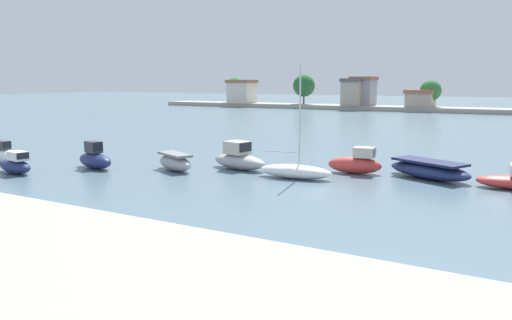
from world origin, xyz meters
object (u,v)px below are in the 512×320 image
(moored_boat_0, at_px, (4,155))
(moored_boat_7, at_px, (429,170))
(moored_boat_5, at_px, (295,171))
(moored_boat_1, at_px, (16,165))
(moored_boat_6, at_px, (356,163))
(mooring_buoy_0, at_px, (482,297))
(moored_boat_3, at_px, (175,162))
(moored_boat_2, at_px, (95,159))
(moored_boat_4, at_px, (239,159))

(moored_boat_0, distance_m, moored_boat_7, 28.98)
(moored_boat_5, bearing_deg, moored_boat_7, 24.27)
(moored_boat_1, xyz_separation_m, moored_boat_7, (23.14, 11.36, -0.03))
(moored_boat_0, distance_m, moored_boat_5, 21.11)
(moored_boat_6, bearing_deg, moored_boat_5, -136.04)
(moored_boat_6, xyz_separation_m, mooring_buoy_0, (9.08, -16.63, -0.48))
(moored_boat_3, xyz_separation_m, mooring_buoy_0, (19.79, -11.78, -0.36))
(moored_boat_6, bearing_deg, moored_boat_0, -167.18)
(moored_boat_2, distance_m, moored_boat_6, 17.34)
(moored_boat_1, distance_m, moored_boat_4, 14.25)
(moored_boat_2, height_order, moored_boat_4, moored_boat_4)
(moored_boat_2, xyz_separation_m, moored_boat_5, (13.24, 3.52, -0.18))
(moored_boat_4, bearing_deg, moored_boat_3, -131.43)
(moored_boat_7, bearing_deg, moored_boat_1, -128.08)
(moored_boat_2, distance_m, moored_boat_4, 9.73)
(moored_boat_4, bearing_deg, moored_boat_5, -0.98)
(moored_boat_5, bearing_deg, moored_boat_4, 161.99)
(moored_boat_4, bearing_deg, moored_boat_2, -140.05)
(moored_boat_0, xyz_separation_m, moored_boat_4, (15.77, 6.40, 0.09))
(moored_boat_0, relative_size, moored_boat_7, 0.66)
(moored_boat_3, distance_m, moored_boat_6, 11.75)
(moored_boat_7, distance_m, mooring_buoy_0, 17.84)
(moored_boat_7, bearing_deg, moored_boat_2, -133.97)
(moored_boat_0, bearing_deg, moored_boat_7, 19.02)
(moored_boat_2, bearing_deg, moored_boat_7, 34.41)
(moored_boat_1, relative_size, moored_boat_3, 0.89)
(moored_boat_6, bearing_deg, moored_boat_3, -163.50)
(moored_boat_3, distance_m, moored_boat_4, 4.22)
(moored_boat_2, xyz_separation_m, moored_boat_7, (20.26, 7.48, -0.11))
(moored_boat_5, xyz_separation_m, mooring_buoy_0, (11.75, -13.23, -0.27))
(moored_boat_2, height_order, moored_boat_7, moored_boat_2)
(moored_boat_5, relative_size, mooring_buoy_0, 17.65)
(moored_boat_1, height_order, moored_boat_4, moored_boat_4)
(moored_boat_7, height_order, mooring_buoy_0, moored_boat_7)
(moored_boat_4, relative_size, moored_boat_7, 0.78)
(moored_boat_1, distance_m, mooring_buoy_0, 28.47)
(moored_boat_5, bearing_deg, moored_boat_2, -170.27)
(moored_boat_0, distance_m, moored_boat_4, 17.02)
(moored_boat_4, relative_size, moored_boat_6, 1.29)
(moored_boat_0, bearing_deg, mooring_buoy_0, -13.49)
(moored_boat_4, xyz_separation_m, moored_boat_6, (7.32, 2.33, -0.01))
(moored_boat_6, height_order, moored_boat_7, moored_boat_6)
(moored_boat_4, relative_size, mooring_buoy_0, 11.84)
(moored_boat_4, xyz_separation_m, moored_boat_5, (4.65, -1.06, -0.22))
(moored_boat_4, relative_size, moored_boat_5, 0.67)
(moored_boat_1, distance_m, moored_boat_7, 25.78)
(moored_boat_0, height_order, moored_boat_2, moored_boat_2)
(moored_boat_3, height_order, mooring_buoy_0, moored_boat_3)
(moored_boat_3, bearing_deg, mooring_buoy_0, -7.00)
(moored_boat_3, distance_m, moored_boat_7, 16.01)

